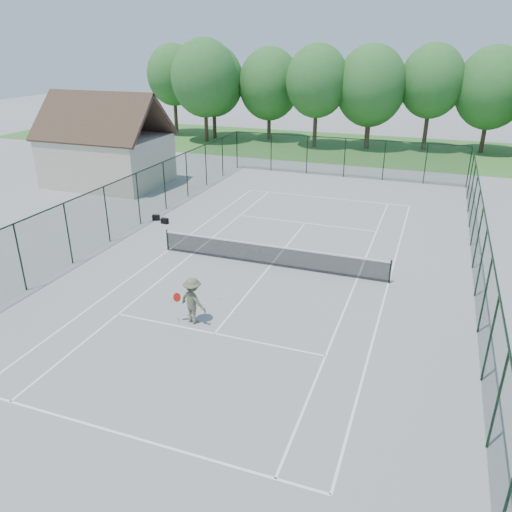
# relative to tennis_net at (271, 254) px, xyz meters

# --- Properties ---
(ground) EXTENTS (140.00, 140.00, 0.00)m
(ground) POSITION_rel_tennis_net_xyz_m (0.00, 0.00, -0.58)
(ground) COLOR gray
(ground) RESTS_ON ground
(grass_far) EXTENTS (80.00, 16.00, 0.01)m
(grass_far) POSITION_rel_tennis_net_xyz_m (0.00, 30.00, -0.57)
(grass_far) COLOR #3D732D
(grass_far) RESTS_ON ground
(court_lines) EXTENTS (11.05, 23.85, 0.01)m
(court_lines) POSITION_rel_tennis_net_xyz_m (0.00, 0.00, -0.57)
(court_lines) COLOR white
(court_lines) RESTS_ON ground
(tennis_net) EXTENTS (11.08, 0.08, 1.10)m
(tennis_net) POSITION_rel_tennis_net_xyz_m (0.00, 0.00, 0.00)
(tennis_net) COLOR black
(tennis_net) RESTS_ON ground
(fence_enclosure) EXTENTS (18.05, 36.05, 3.02)m
(fence_enclosure) POSITION_rel_tennis_net_xyz_m (0.00, 0.00, 0.98)
(fence_enclosure) COLOR #16331D
(fence_enclosure) RESTS_ON ground
(utility_building) EXTENTS (8.60, 6.27, 6.63)m
(utility_building) POSITION_rel_tennis_net_xyz_m (-16.00, 10.00, 2.54)
(utility_building) COLOR beige
(utility_building) RESTS_ON ground
(tree_line_far) EXTENTS (39.40, 6.40, 9.70)m
(tree_line_far) POSITION_rel_tennis_net_xyz_m (0.00, 30.00, 5.42)
(tree_line_far) COLOR #463122
(tree_line_far) RESTS_ON ground
(sports_bag_a) EXTENTS (0.46, 0.35, 0.33)m
(sports_bag_a) POSITION_rel_tennis_net_xyz_m (-8.47, 3.85, -0.41)
(sports_bag_a) COLOR black
(sports_bag_a) RESTS_ON ground
(sports_bag_b) EXTENTS (0.42, 0.28, 0.31)m
(sports_bag_b) POSITION_rel_tennis_net_xyz_m (-7.70, 3.53, -0.42)
(sports_bag_b) COLOR black
(sports_bag_b) RESTS_ON ground
(tennis_player) EXTENTS (1.83, 1.00, 1.82)m
(tennis_player) POSITION_rel_tennis_net_xyz_m (-1.08, -5.91, 0.33)
(tennis_player) COLOR #585D42
(tennis_player) RESTS_ON ground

